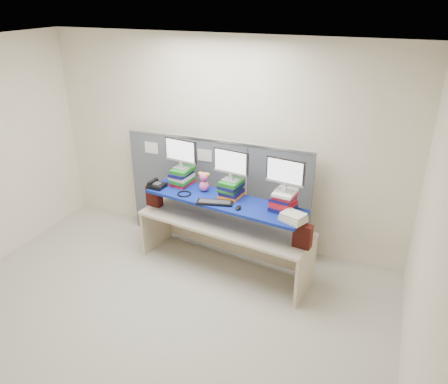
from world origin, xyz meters
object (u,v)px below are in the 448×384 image
at_px(desk, 224,232).
at_px(desk_phone, 156,185).
at_px(blue_board, 224,201).
at_px(monitor_left, 181,152).
at_px(keyboard, 215,202).
at_px(monitor_center, 231,163).
at_px(monitor_right, 285,173).

bearing_deg(desk, desk_phone, -172.77).
height_order(blue_board, monitor_left, monitor_left).
bearing_deg(monitor_left, blue_board, -9.73).
distance_m(desk, keyboard, 0.48).
xyz_separation_m(desk, blue_board, (0.00, 0.00, 0.43)).
bearing_deg(monitor_center, desk_phone, -166.09).
bearing_deg(keyboard, desk_phone, 157.21).
bearing_deg(monitor_left, monitor_right, 0.00).
xyz_separation_m(monitor_left, monitor_right, (1.39, -0.19, 0.00)).
bearing_deg(blue_board, keyboard, -106.01).
relative_size(monitor_center, keyboard, 1.01).
bearing_deg(desk, monitor_center, 77.17).
bearing_deg(monitor_center, monitor_left, -180.00).
bearing_deg(keyboard, monitor_left, 136.92).
xyz_separation_m(blue_board, keyboard, (-0.06, -0.14, 0.03)).
bearing_deg(desk, monitor_left, 170.27).
relative_size(keyboard, desk_phone, 2.08).
distance_m(monitor_left, keyboard, 0.82).
bearing_deg(monitor_left, keyboard, -22.02).
bearing_deg(monitor_center, desk, -102.83).
xyz_separation_m(desk, monitor_left, (-0.67, 0.21, 0.89)).
bearing_deg(monitor_center, monitor_right, -0.00).
bearing_deg(monitor_center, keyboard, -104.59).
distance_m(monitor_center, desk_phone, 1.06).
height_order(desk, keyboard, keyboard).
distance_m(monitor_left, monitor_right, 1.40).
bearing_deg(monitor_center, blue_board, -102.83).
height_order(desk, monitor_right, monitor_right).
bearing_deg(monitor_left, monitor_center, 0.00).
height_order(monitor_right, desk_phone, monitor_right).
bearing_deg(monitor_right, blue_board, -170.58).
height_order(desk, monitor_center, monitor_center).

